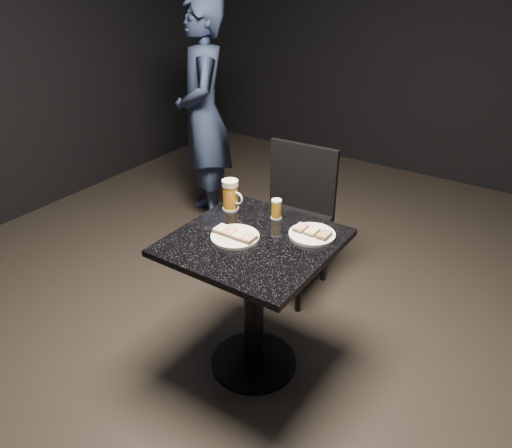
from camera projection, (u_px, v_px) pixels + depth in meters
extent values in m
plane|color=black|center=(254.00, 363.00, 2.60)|extent=(6.00, 6.00, 0.00)
plane|color=black|center=(460.00, 6.00, 4.07)|extent=(5.00, 0.00, 5.00)
cylinder|color=silver|center=(235.00, 237.00, 2.25)|extent=(0.22, 0.22, 0.01)
cylinder|color=white|center=(312.00, 235.00, 2.27)|extent=(0.21, 0.21, 0.01)
imported|color=navy|center=(203.00, 116.00, 3.68)|extent=(0.70, 0.71, 1.65)
cylinder|color=black|center=(254.00, 361.00, 2.60)|extent=(0.44, 0.44, 0.03)
cylinder|color=black|center=(254.00, 306.00, 2.42)|extent=(0.10, 0.10, 0.69)
cube|color=black|center=(254.00, 242.00, 2.25)|extent=(0.70, 0.70, 0.03)
cylinder|color=silver|center=(231.00, 208.00, 2.50)|extent=(0.08, 0.08, 0.01)
cylinder|color=orange|center=(230.00, 197.00, 2.47)|extent=(0.08, 0.08, 0.12)
cylinder|color=silver|center=(230.00, 183.00, 2.44)|extent=(0.08, 0.08, 0.03)
torus|color=silver|center=(237.00, 198.00, 2.44)|extent=(0.07, 0.01, 0.07)
cylinder|color=silver|center=(276.00, 217.00, 2.42)|extent=(0.05, 0.05, 0.01)
cylinder|color=#BE8D1F|center=(276.00, 209.00, 2.40)|extent=(0.05, 0.05, 0.08)
cylinder|color=white|center=(277.00, 201.00, 2.38)|extent=(0.05, 0.05, 0.01)
cube|color=black|center=(286.00, 224.00, 3.00)|extent=(0.47, 0.47, 0.04)
cylinder|color=black|center=(244.00, 263.00, 3.05)|extent=(0.04, 0.04, 0.43)
cylinder|color=black|center=(299.00, 281.00, 2.88)|extent=(0.04, 0.04, 0.43)
cylinder|color=black|center=(273.00, 236.00, 3.33)|extent=(0.04, 0.04, 0.43)
cylinder|color=black|center=(325.00, 251.00, 3.17)|extent=(0.04, 0.04, 0.43)
cube|color=black|center=(303.00, 179.00, 3.05)|extent=(0.44, 0.06, 0.44)
cube|color=#4C3521|center=(221.00, 230.00, 2.28)|extent=(0.05, 0.07, 0.01)
cube|color=beige|center=(221.00, 228.00, 2.28)|extent=(0.05, 0.07, 0.01)
cube|color=#4C3521|center=(230.00, 233.00, 2.26)|extent=(0.05, 0.07, 0.01)
cube|color=tan|center=(230.00, 231.00, 2.25)|extent=(0.05, 0.07, 0.01)
cube|color=#4C3521|center=(240.00, 236.00, 2.23)|extent=(0.05, 0.07, 0.01)
cube|color=#D1D184|center=(240.00, 234.00, 2.23)|extent=(0.05, 0.07, 0.01)
cube|color=#4C3521|center=(249.00, 239.00, 2.21)|extent=(0.05, 0.07, 0.01)
cube|color=tan|center=(249.00, 237.00, 2.20)|extent=(0.05, 0.07, 0.01)
cube|color=#4C3521|center=(301.00, 229.00, 2.29)|extent=(0.05, 0.07, 0.01)
cube|color=tan|center=(301.00, 227.00, 2.29)|extent=(0.05, 0.07, 0.01)
cube|color=#4C3521|center=(312.00, 232.00, 2.26)|extent=(0.05, 0.07, 0.01)
cube|color=#D1D184|center=(312.00, 230.00, 2.26)|extent=(0.05, 0.07, 0.01)
cube|color=#4C3521|center=(324.00, 236.00, 2.23)|extent=(0.05, 0.07, 0.01)
cube|color=#8C7251|center=(324.00, 234.00, 2.23)|extent=(0.05, 0.07, 0.01)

